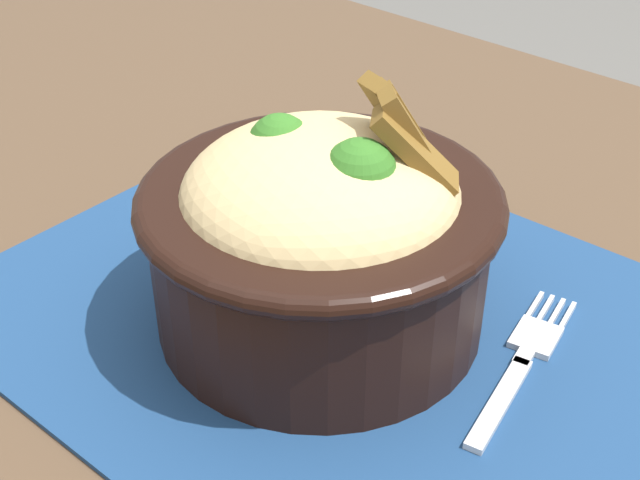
{
  "coord_description": "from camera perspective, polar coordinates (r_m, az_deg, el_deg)",
  "views": [
    {
      "loc": [
        0.19,
        -0.27,
        1.0
      ],
      "look_at": [
        -0.05,
        -0.01,
        0.76
      ],
      "focal_mm": 48.7,
      "sensor_mm": 36.0,
      "label": 1
    }
  ],
  "objects": [
    {
      "name": "placemat",
      "position": [
        0.47,
        2.63,
        -5.35
      ],
      "size": [
        0.42,
        0.32,
        0.0
      ],
      "primitive_type": "cube",
      "rotation": [
        0.0,
        0.0,
        0.05
      ],
      "color": "navy",
      "rests_on": "table"
    },
    {
      "name": "fork",
      "position": [
        0.45,
        13.12,
        -7.75
      ],
      "size": [
        0.04,
        0.13,
        0.0
      ],
      "color": "silver",
      "rests_on": "placemat"
    },
    {
      "name": "bowl",
      "position": [
        0.43,
        0.05,
        0.63
      ],
      "size": [
        0.18,
        0.18,
        0.13
      ],
      "color": "black",
      "rests_on": "placemat"
    },
    {
      "name": "table",
      "position": [
        0.5,
        5.13,
        -13.44
      ],
      "size": [
        1.34,
        0.79,
        0.71
      ],
      "color": "#4C3826",
      "rests_on": "ground_plane"
    }
  ]
}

